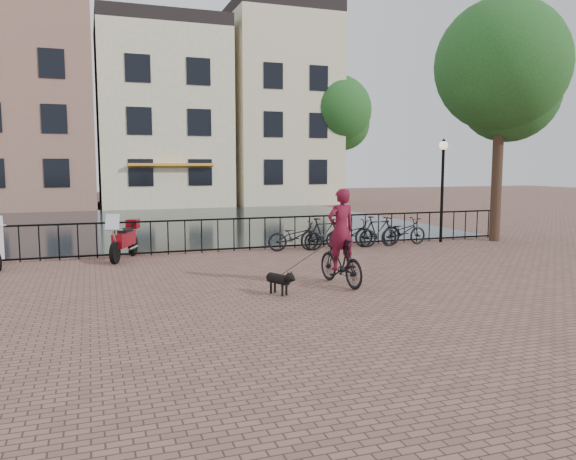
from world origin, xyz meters
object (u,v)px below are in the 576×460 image
object	(u,v)px
dog	(279,282)
lamp_post	(443,173)
cyclist	(341,243)
motorcycle	(124,235)

from	to	relation	value
dog	lamp_post	bearing A→B (deg)	10.85
cyclist	motorcycle	world-z (taller)	cyclist
dog	motorcycle	distance (m)	6.18
dog	motorcycle	bearing A→B (deg)	91.22
dog	motorcycle	xyz separation A→B (m)	(-2.72, 5.54, 0.44)
lamp_post	cyclist	size ratio (longest dim) A/B	1.39
motorcycle	lamp_post	bearing A→B (deg)	22.69
lamp_post	cyclist	xyz separation A→B (m)	(-6.18, -5.19, -1.43)
lamp_post	dog	size ratio (longest dim) A/B	4.36
lamp_post	dog	xyz separation A→B (m)	(-7.76, -5.60, -2.12)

